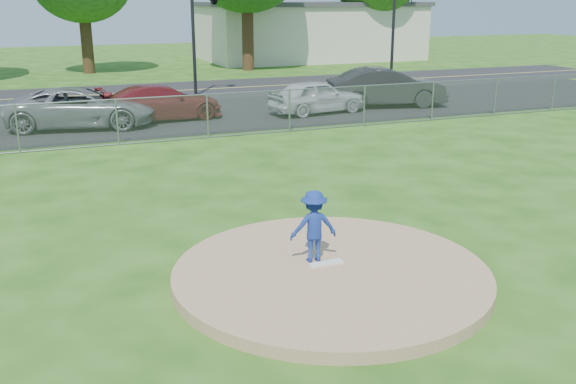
{
  "coord_description": "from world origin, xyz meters",
  "views": [
    {
      "loc": [
        -4.37,
        -9.09,
        4.62
      ],
      "look_at": [
        0.0,
        2.0,
        1.0
      ],
      "focal_mm": 40.0,
      "sensor_mm": 36.0,
      "label": 1
    }
  ],
  "objects_px": {
    "commercial_building": "(310,31)",
    "parked_car_pearl": "(317,96)",
    "parked_car_darkred": "(162,102)",
    "parked_car_gray": "(81,108)",
    "traffic_signal_right": "(397,22)",
    "parked_car_charcoal": "(386,87)",
    "pitcher": "(314,226)"
  },
  "relations": [
    {
      "from": "parked_car_darkred",
      "to": "parked_car_pearl",
      "type": "relative_size",
      "value": 1.17
    },
    {
      "from": "traffic_signal_right",
      "to": "parked_car_gray",
      "type": "relative_size",
      "value": 1.06
    },
    {
      "from": "traffic_signal_right",
      "to": "parked_car_charcoal",
      "type": "xyz_separation_m",
      "value": [
        -4.22,
        -6.38,
        -2.51
      ]
    },
    {
      "from": "traffic_signal_right",
      "to": "parked_car_darkred",
      "type": "xyz_separation_m",
      "value": [
        -14.05,
        -6.07,
        -2.66
      ]
    },
    {
      "from": "pitcher",
      "to": "parked_car_charcoal",
      "type": "relative_size",
      "value": 0.25
    },
    {
      "from": "commercial_building",
      "to": "traffic_signal_right",
      "type": "distance_m",
      "value": 16.14
    },
    {
      "from": "pitcher",
      "to": "parked_car_darkred",
      "type": "xyz_separation_m",
      "value": [
        0.32,
        15.49,
        -0.14
      ]
    },
    {
      "from": "traffic_signal_right",
      "to": "parked_car_gray",
      "type": "xyz_separation_m",
      "value": [
        -17.1,
        -6.48,
        -2.62
      ]
    },
    {
      "from": "commercial_building",
      "to": "parked_car_gray",
      "type": "distance_m",
      "value": 29.38
    },
    {
      "from": "commercial_building",
      "to": "parked_car_gray",
      "type": "height_order",
      "value": "commercial_building"
    },
    {
      "from": "pitcher",
      "to": "parked_car_gray",
      "type": "height_order",
      "value": "parked_car_gray"
    },
    {
      "from": "pitcher",
      "to": "parked_car_charcoal",
      "type": "distance_m",
      "value": 18.26
    },
    {
      "from": "parked_car_charcoal",
      "to": "commercial_building",
      "type": "bearing_deg",
      "value": -2.2
    },
    {
      "from": "traffic_signal_right",
      "to": "parked_car_darkred",
      "type": "bearing_deg",
      "value": -156.65
    },
    {
      "from": "parked_car_gray",
      "to": "parked_car_charcoal",
      "type": "relative_size",
      "value": 1.04
    },
    {
      "from": "traffic_signal_right",
      "to": "parked_car_pearl",
      "type": "relative_size",
      "value": 1.38
    },
    {
      "from": "parked_car_gray",
      "to": "parked_car_darkred",
      "type": "height_order",
      "value": "parked_car_gray"
    },
    {
      "from": "parked_car_darkred",
      "to": "parked_car_gray",
      "type": "bearing_deg",
      "value": 91.49
    },
    {
      "from": "commercial_building",
      "to": "parked_car_charcoal",
      "type": "distance_m",
      "value": 23.2
    },
    {
      "from": "parked_car_gray",
      "to": "parked_car_pearl",
      "type": "relative_size",
      "value": 1.3
    },
    {
      "from": "traffic_signal_right",
      "to": "pitcher",
      "type": "distance_m",
      "value": 26.03
    },
    {
      "from": "parked_car_gray",
      "to": "pitcher",
      "type": "bearing_deg",
      "value": -159.14
    },
    {
      "from": "commercial_building",
      "to": "parked_car_pearl",
      "type": "height_order",
      "value": "commercial_building"
    },
    {
      "from": "pitcher",
      "to": "parked_car_gray",
      "type": "bearing_deg",
      "value": -71.78
    },
    {
      "from": "commercial_building",
      "to": "parked_car_darkred",
      "type": "height_order",
      "value": "commercial_building"
    },
    {
      "from": "traffic_signal_right",
      "to": "parked_car_charcoal",
      "type": "bearing_deg",
      "value": -123.51
    },
    {
      "from": "commercial_building",
      "to": "pitcher",
      "type": "relative_size",
      "value": 12.86
    },
    {
      "from": "traffic_signal_right",
      "to": "pitcher",
      "type": "height_order",
      "value": "traffic_signal_right"
    },
    {
      "from": "parked_car_darkred",
      "to": "parked_car_pearl",
      "type": "xyz_separation_m",
      "value": [
        6.27,
        -0.8,
        0.0
      ]
    },
    {
      "from": "commercial_building",
      "to": "traffic_signal_right",
      "type": "bearing_deg",
      "value": -96.29
    },
    {
      "from": "parked_car_gray",
      "to": "parked_car_charcoal",
      "type": "bearing_deg",
      "value": -78.96
    },
    {
      "from": "commercial_building",
      "to": "parked_car_pearl",
      "type": "relative_size",
      "value": 4.03
    }
  ]
}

